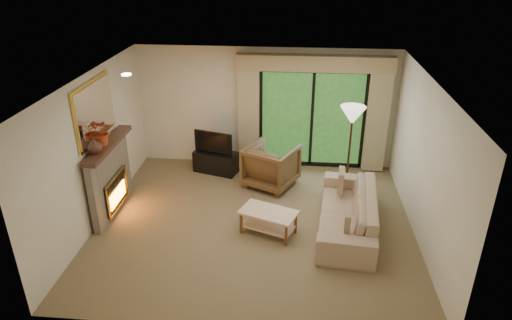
# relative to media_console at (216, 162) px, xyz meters

# --- Properties ---
(floor) EXTENTS (5.50, 5.50, 0.00)m
(floor) POSITION_rel_media_console_xyz_m (1.02, -1.95, -0.23)
(floor) COLOR olive
(floor) RESTS_ON ground
(ceiling) EXTENTS (5.50, 5.50, 0.00)m
(ceiling) POSITION_rel_media_console_xyz_m (1.02, -1.95, 2.37)
(ceiling) COLOR silver
(ceiling) RESTS_ON ground
(wall_back) EXTENTS (5.00, 0.00, 5.00)m
(wall_back) POSITION_rel_media_console_xyz_m (1.02, 0.55, 1.07)
(wall_back) COLOR beige
(wall_back) RESTS_ON ground
(wall_front) EXTENTS (5.00, 0.00, 5.00)m
(wall_front) POSITION_rel_media_console_xyz_m (1.02, -4.45, 1.07)
(wall_front) COLOR beige
(wall_front) RESTS_ON ground
(wall_left) EXTENTS (0.00, 5.00, 5.00)m
(wall_left) POSITION_rel_media_console_xyz_m (-1.73, -1.95, 1.07)
(wall_left) COLOR beige
(wall_left) RESTS_ON ground
(wall_right) EXTENTS (0.00, 5.00, 5.00)m
(wall_right) POSITION_rel_media_console_xyz_m (3.77, -1.95, 1.07)
(wall_right) COLOR beige
(wall_right) RESTS_ON ground
(fireplace) EXTENTS (0.24, 1.70, 1.37)m
(fireplace) POSITION_rel_media_console_xyz_m (-1.61, -1.75, 0.45)
(fireplace) COLOR slate
(fireplace) RESTS_ON floor
(mirror) EXTENTS (0.07, 1.45, 1.02)m
(mirror) POSITION_rel_media_console_xyz_m (-1.69, -1.75, 1.72)
(mirror) COLOR gold
(mirror) RESTS_ON wall_left
(sliding_door) EXTENTS (2.26, 0.10, 2.16)m
(sliding_door) POSITION_rel_media_console_xyz_m (2.02, 0.50, 0.87)
(sliding_door) COLOR black
(sliding_door) RESTS_ON floor
(curtain_left) EXTENTS (0.45, 0.18, 2.35)m
(curtain_left) POSITION_rel_media_console_xyz_m (0.67, 0.39, 0.97)
(curtain_left) COLOR tan
(curtain_left) RESTS_ON floor
(curtain_right) EXTENTS (0.45, 0.18, 2.35)m
(curtain_right) POSITION_rel_media_console_xyz_m (3.37, 0.39, 0.97)
(curtain_right) COLOR tan
(curtain_right) RESTS_ON floor
(cornice) EXTENTS (3.20, 0.24, 0.32)m
(cornice) POSITION_rel_media_console_xyz_m (2.02, 0.41, 2.09)
(cornice) COLOR tan
(cornice) RESTS_ON wall_back
(media_console) EXTENTS (1.01, 0.67, 0.46)m
(media_console) POSITION_rel_media_console_xyz_m (0.00, 0.00, 0.00)
(media_console) COLOR black
(media_console) RESTS_ON floor
(tv) EXTENTS (0.85, 0.36, 0.50)m
(tv) POSITION_rel_media_console_xyz_m (0.00, -0.00, 0.48)
(tv) COLOR black
(tv) RESTS_ON media_console
(armchair) EXTENTS (1.24, 1.26, 0.87)m
(armchair) POSITION_rel_media_console_xyz_m (1.22, -0.49, 0.20)
(armchair) COLOR brown
(armchair) RESTS_ON floor
(sofa) EXTENTS (1.16, 2.44, 0.69)m
(sofa) POSITION_rel_media_console_xyz_m (2.63, -1.95, 0.11)
(sofa) COLOR tan
(sofa) RESTS_ON floor
(pillow_near) EXTENTS (0.13, 0.36, 0.36)m
(pillow_near) POSITION_rel_media_console_xyz_m (2.55, -2.63, 0.34)
(pillow_near) COLOR brown
(pillow_near) RESTS_ON sofa
(pillow_far) EXTENTS (0.14, 0.40, 0.39)m
(pillow_far) POSITION_rel_media_console_xyz_m (2.55, -1.26, 0.35)
(pillow_far) COLOR brown
(pillow_far) RESTS_ON sofa
(coffee_table) EXTENTS (1.06, 0.82, 0.42)m
(coffee_table) POSITION_rel_media_console_xyz_m (1.29, -2.21, -0.02)
(coffee_table) COLOR beige
(coffee_table) RESTS_ON floor
(floor_lamp) EXTENTS (0.60, 0.60, 1.78)m
(floor_lamp) POSITION_rel_media_console_xyz_m (2.73, -0.61, 0.66)
(floor_lamp) COLOR #F4E8CC
(floor_lamp) RESTS_ON floor
(vase) EXTENTS (0.27, 0.27, 0.26)m
(vase) POSITION_rel_media_console_xyz_m (-1.59, -2.19, 1.27)
(vase) COLOR #482A20
(vase) RESTS_ON fireplace
(branches) EXTENTS (0.49, 0.44, 0.49)m
(branches) POSITION_rel_media_console_xyz_m (-1.59, -1.87, 1.38)
(branches) COLOR #B4401C
(branches) RESTS_ON fireplace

